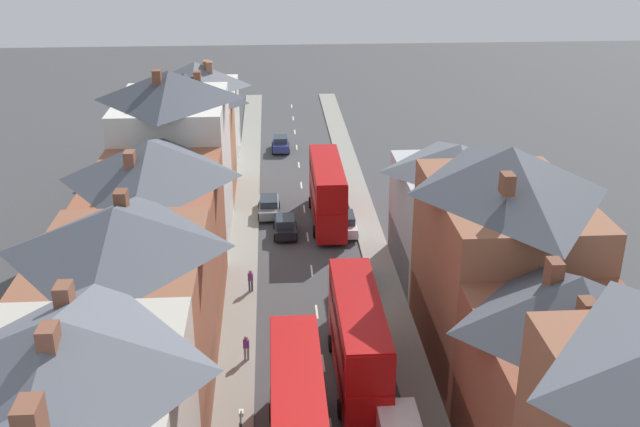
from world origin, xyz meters
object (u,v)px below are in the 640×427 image
Objects in this scene: double_decker_bus_far_approaching at (297,417)px; car_mid_black at (358,276)px; double_decker_bus_lead at (327,191)px; car_parked_left_a at (280,144)px; car_mid_white at (345,223)px; pedestrian_far_left at (251,280)px; car_near_silver at (285,226)px; pedestrian_mid_right at (246,347)px; double_decker_bus_mid_street at (358,340)px; car_parked_left_b at (269,206)px.

double_decker_bus_far_approaching is 18.69m from car_mid_black.
car_parked_left_a is (-3.59, 19.87, -1.97)m from double_decker_bus_lead.
pedestrian_far_left reaches higher than car_mid_white.
car_near_silver is 18.26m from pedestrian_mid_right.
car_mid_black is at bearing 83.45° from double_decker_bus_mid_street.
car_parked_left_a is 0.85× the size of car_mid_white.
double_decker_bus_mid_street is at bearing -96.55° from car_mid_black.
pedestrian_mid_right is at bearing -98.50° from car_near_silver.
car_parked_left_a reaches higher than car_parked_left_b.
car_mid_white is 12.39m from pedestrian_far_left.
car_parked_left_b is at bearing 146.32° from car_mid_white.
car_parked_left_a reaches higher than car_mid_white.
car_mid_white is at bearing -77.46° from car_parked_left_a.
car_near_silver is 4.91m from car_mid_white.
double_decker_bus_mid_street is 2.59× the size of car_mid_black.
double_decker_bus_lead is 21.48m from pedestrian_mid_right.
pedestrian_mid_right is at bearing 158.64° from double_decker_bus_mid_street.
car_near_silver is 22.27m from car_parked_left_a.
double_decker_bus_mid_street is at bearing 61.10° from double_decker_bus_far_approaching.
double_decker_bus_far_approaching is 27.12m from car_near_silver.
double_decker_bus_far_approaching is 9.54m from pedestrian_mid_right.
car_parked_left_b is at bearing 92.35° from double_decker_bus_far_approaching.
double_decker_bus_lead and double_decker_bus_mid_street have the same top height.
car_parked_left_a is at bearing 89.99° from double_decker_bus_far_approaching.
double_decker_bus_far_approaching is at bearing -87.65° from car_parked_left_b.
double_decker_bus_lead is 1.00× the size of double_decker_bus_far_approaching.
car_mid_white is (4.90, 0.24, 0.02)m from car_near_silver.
pedestrian_far_left is (-6.21, 10.91, -1.78)m from double_decker_bus_mid_street.
double_decker_bus_mid_street reaches higher than pedestrian_far_left.
pedestrian_far_left reaches higher than car_near_silver.
pedestrian_far_left is at bearing -105.22° from car_near_silver.
double_decker_bus_mid_street is 20.90m from car_mid_white.
pedestrian_far_left is (0.08, 8.45, 0.00)m from pedestrian_mid_right.
double_decker_bus_mid_street reaches higher than pedestrian_mid_right.
double_decker_bus_lead is at bearing -21.92° from car_parked_left_b.
car_parked_left_a reaches higher than car_mid_black.
car_parked_left_a is 2.40× the size of pedestrian_mid_right.
car_mid_black is (4.90, -31.39, -0.04)m from car_parked_left_a.
car_mid_black is 9.36m from car_mid_white.
pedestrian_far_left reaches higher than car_parked_left_a.
double_decker_bus_far_approaching is 2.70× the size of car_near_silver.
car_near_silver is 10.35m from car_mid_black.
double_decker_bus_mid_street reaches higher than car_near_silver.
double_decker_bus_lead is 2.39× the size of car_mid_white.
double_decker_bus_far_approaching is 27.79m from car_mid_white.
car_near_silver is 2.48× the size of pedestrian_far_left.
pedestrian_far_left reaches higher than car_mid_black.
car_parked_left_a is 17.95m from car_parked_left_b.
car_parked_left_b is 1.00× the size of car_mid_white.
double_decker_bus_lead reaches higher than car_near_silver.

